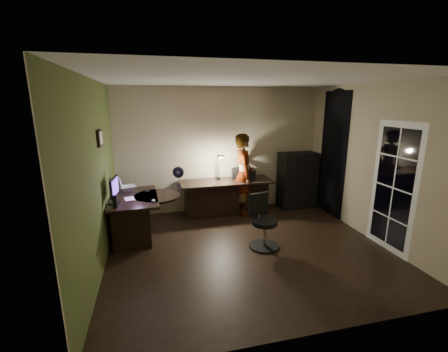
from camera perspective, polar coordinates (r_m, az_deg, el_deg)
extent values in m
cube|color=black|center=(5.17, 4.48, -13.55)|extent=(4.50, 4.00, 0.01)
cube|color=silver|center=(4.61, 5.15, 17.95)|extent=(4.50, 4.00, 0.01)
cube|color=tan|center=(6.61, -0.69, 4.96)|extent=(4.50, 0.01, 2.70)
cube|color=tan|center=(2.95, 17.19, -7.08)|extent=(4.50, 0.01, 2.70)
cube|color=tan|center=(4.54, -23.32, -0.30)|extent=(0.01, 4.00, 2.70)
cube|color=tan|center=(5.82, 26.41, 2.28)|extent=(0.01, 4.00, 2.70)
cube|color=#475726|center=(4.54, -23.13, -0.29)|extent=(0.00, 4.00, 2.70)
cube|color=black|center=(6.72, 20.06, 3.84)|extent=(0.01, 0.90, 2.60)
cube|color=white|center=(5.47, 29.56, -1.99)|extent=(0.02, 0.92, 2.10)
cube|color=black|center=(4.89, -22.64, 6.67)|extent=(0.04, 0.30, 0.25)
cube|color=black|center=(5.61, -16.63, -7.54)|extent=(0.87, 1.36, 0.76)
cube|color=black|center=(6.49, 0.51, -4.10)|extent=(1.99, 0.71, 0.74)
cube|color=black|center=(7.07, 13.77, -0.77)|extent=(0.86, 0.44, 1.27)
cube|color=silver|center=(5.84, -17.93, -2.30)|extent=(0.22, 0.18, 0.09)
cube|color=silver|center=(5.80, -18.04, -0.92)|extent=(0.39, 0.38, 0.21)
cube|color=black|center=(5.18, -20.32, -3.25)|extent=(0.14, 0.47, 0.31)
ellipsoid|color=silver|center=(5.13, -13.27, -4.53)|extent=(0.09, 0.10, 0.03)
cube|color=black|center=(5.75, -14.53, -2.73)|extent=(0.12, 0.15, 0.01)
cube|color=black|center=(5.49, -17.59, -3.73)|extent=(0.04, 0.13, 0.01)
cylinder|color=black|center=(4.99, -20.09, -4.56)|extent=(0.10, 0.10, 0.20)
cube|color=silver|center=(5.35, -17.57, -4.17)|extent=(0.20, 0.25, 0.01)
cube|color=black|center=(6.21, -8.67, 0.16)|extent=(0.26, 0.21, 0.36)
cube|color=#0D5488|center=(6.65, 2.38, 0.01)|extent=(0.19, 0.10, 0.09)
cube|color=black|center=(6.63, 3.69, 0.58)|extent=(0.57, 0.49, 0.22)
cube|color=black|center=(6.40, -1.01, 1.87)|extent=(0.18, 0.29, 0.61)
cube|color=black|center=(5.05, 7.78, -8.70)|extent=(0.60, 0.60, 0.90)
imported|color=#D8A88C|center=(6.41, 3.76, 0.31)|extent=(0.50, 0.68, 1.75)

